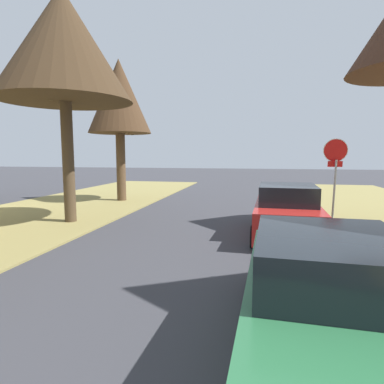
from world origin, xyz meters
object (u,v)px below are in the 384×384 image
at_px(street_tree_left_far, 119,98).
at_px(stop_sign_far, 335,163).
at_px(street_tree_left_mid_b, 63,46).
at_px(parked_sedan_red, 286,212).
at_px(parked_sedan_green, 324,300).

bearing_deg(street_tree_left_far, stop_sign_far, -22.12).
distance_m(street_tree_left_mid_b, parked_sedan_red, 9.30).
distance_m(stop_sign_far, parked_sedan_green, 8.29).
bearing_deg(parked_sedan_red, stop_sign_far, 47.32).
height_order(street_tree_left_mid_b, parked_sedan_red, street_tree_left_mid_b).
bearing_deg(stop_sign_far, street_tree_left_far, 157.88).
bearing_deg(stop_sign_far, parked_sedan_green, -102.70).
height_order(stop_sign_far, street_tree_left_far, street_tree_left_far).
xyz_separation_m(street_tree_left_mid_b, parked_sedan_green, (7.47, -6.43, -5.45)).
height_order(street_tree_left_mid_b, street_tree_left_far, street_tree_left_mid_b).
xyz_separation_m(parked_sedan_green, parked_sedan_red, (0.06, 6.08, 0.00)).
bearing_deg(street_tree_left_far, parked_sedan_green, -56.43).
bearing_deg(parked_sedan_green, parked_sedan_red, 89.42).
bearing_deg(street_tree_left_mid_b, street_tree_left_far, 94.55).
bearing_deg(street_tree_left_mid_b, stop_sign_far, 9.41).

